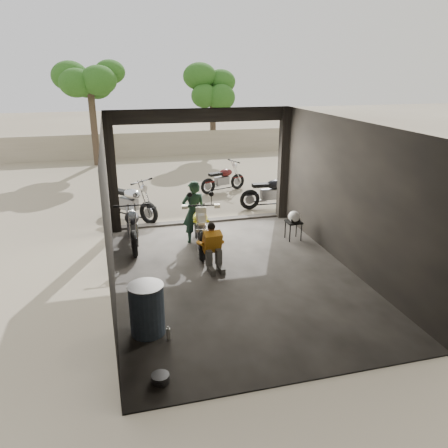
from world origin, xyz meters
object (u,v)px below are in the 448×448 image
left_bike (132,222)px  outside_bike_a (129,199)px  oil_drum (147,310)px  sign_post (328,166)px  stool (294,224)px  main_bike (200,223)px  helmet (294,217)px  rider (194,212)px  outside_bike_b (223,177)px  mechanic (214,249)px  outside_bike_c (272,189)px

left_bike → outside_bike_a: 2.05m
oil_drum → sign_post: sign_post is taller
stool → sign_post: (1.51, 1.27, 1.14)m
main_bike → helmet: 2.39m
outside_bike_a → oil_drum: outside_bike_a is taller
sign_post → left_bike: bearing=-176.8°
rider → helmet: size_ratio=5.07×
main_bike → outside_bike_b: bearing=78.1°
outside_bike_a → outside_bike_b: bearing=-7.9°
outside_bike_a → stool: outside_bike_a is taller
outside_bike_b → sign_post: (2.08, -3.74, 1.05)m
left_bike → mechanic: size_ratio=1.80×
stool → mechanic: bearing=-153.0°
outside_bike_a → sign_post: 5.74m
main_bike → outside_bike_c: (2.83, 2.65, -0.05)m
left_bike → oil_drum: size_ratio=2.05×
outside_bike_b → rider: 4.92m
outside_bike_c → oil_drum: (-4.42, -6.05, -0.16)m
mechanic → sign_post: (3.89, 2.48, 1.08)m
main_bike → oil_drum: 3.75m
rider → mechanic: size_ratio=1.60×
outside_bike_b → sign_post: 4.40m
main_bike → sign_post: bearing=25.4°
outside_bike_b → main_bike: bearing=140.7°
main_bike → stool: bearing=6.6°
left_bike → mechanic: (1.62, -1.88, -0.11)m
helmet → sign_post: size_ratio=0.14×
outside_bike_b → stool: 5.04m
main_bike → helmet: bearing=5.1°
stool → helmet: bearing=-112.8°
outside_bike_a → outside_bike_b: 4.09m
outside_bike_b → helmet: bearing=167.4°
sign_post → oil_drum: bearing=-143.3°
left_bike → rider: 1.54m
left_bike → outside_bike_a: bearing=89.5°
mechanic → sign_post: 4.74m
outside_bike_b → oil_drum: outside_bike_b is taller
helmet → sign_post: sign_post is taller
mechanic → oil_drum: 2.65m
outside_bike_b → oil_drum: 8.99m
outside_bike_c → sign_post: sign_post is taller
rider → mechanic: 1.72m
outside_bike_c → rider: size_ratio=1.10×
stool → main_bike: bearing=177.9°
outside_bike_b → outside_bike_a: bearing=105.3°
outside_bike_c → helmet: size_ratio=5.59×
helmet → oil_drum: (-3.97, -3.25, -0.22)m
main_bike → sign_post: 4.20m
helmet → outside_bike_a: bearing=134.8°
outside_bike_a → oil_drum: bearing=-132.3°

